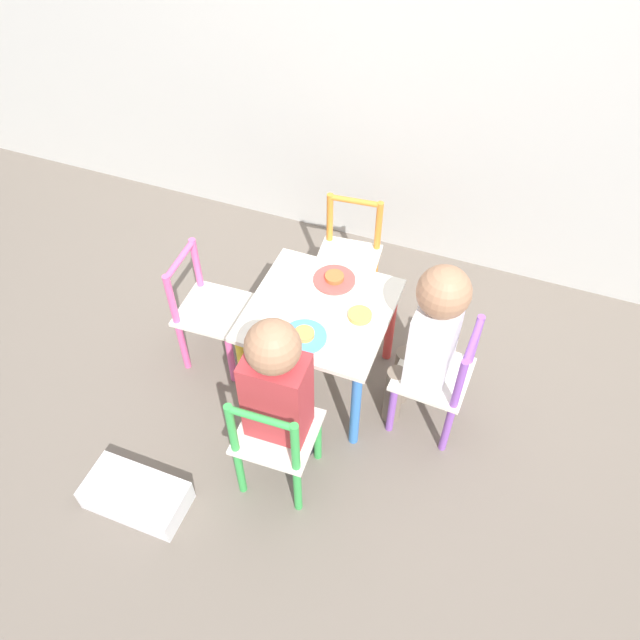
# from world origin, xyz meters

# --- Properties ---
(ground_plane) EXTENTS (6.00, 6.00, 0.00)m
(ground_plane) POSITION_xyz_m (0.00, 0.00, 0.00)
(ground_plane) COLOR #6B6056
(kids_table) EXTENTS (0.51, 0.51, 0.44)m
(kids_table) POSITION_xyz_m (0.00, 0.00, 0.36)
(kids_table) COLOR silver
(kids_table) RESTS_ON ground_plane
(chair_purple) EXTENTS (0.27, 0.27, 0.52)m
(chair_purple) POSITION_xyz_m (0.47, -0.02, 0.26)
(chair_purple) COLOR silver
(chair_purple) RESTS_ON ground_plane
(chair_green) EXTENTS (0.27, 0.27, 0.52)m
(chair_green) POSITION_xyz_m (0.02, -0.47, 0.26)
(chair_green) COLOR silver
(chair_green) RESTS_ON ground_plane
(chair_orange) EXTENTS (0.28, 0.28, 0.52)m
(chair_orange) POSITION_xyz_m (-0.05, 0.47, 0.26)
(chair_orange) COLOR silver
(chair_orange) RESTS_ON ground_plane
(chair_pink) EXTENTS (0.27, 0.27, 0.52)m
(chair_pink) POSITION_xyz_m (-0.47, -0.02, 0.26)
(chair_pink) COLOR silver
(chair_pink) RESTS_ON ground_plane
(child_right) EXTENTS (0.23, 0.21, 0.78)m
(child_right) POSITION_xyz_m (0.41, -0.02, 0.48)
(child_right) COLOR #7A6B5B
(child_right) RESTS_ON ground_plane
(child_front) EXTENTS (0.21, 0.22, 0.78)m
(child_front) POSITION_xyz_m (0.02, -0.41, 0.47)
(child_front) COLOR #38383D
(child_front) RESTS_ON ground_plane
(plate_right) EXTENTS (0.19, 0.19, 0.03)m
(plate_right) POSITION_xyz_m (0.15, 0.00, 0.44)
(plate_right) COLOR white
(plate_right) RESTS_ON kids_table
(plate_front) EXTENTS (0.16, 0.16, 0.03)m
(plate_front) POSITION_xyz_m (-0.00, -0.15, 0.44)
(plate_front) COLOR #4C9EE0
(plate_front) RESTS_ON kids_table
(plate_back) EXTENTS (0.16, 0.16, 0.03)m
(plate_back) POSITION_xyz_m (0.00, 0.15, 0.44)
(plate_back) COLOR #E54C47
(plate_back) RESTS_ON kids_table
(storage_bin) EXTENTS (0.36, 0.18, 0.10)m
(storage_bin) POSITION_xyz_m (-0.41, -0.73, 0.05)
(storage_bin) COLOR silver
(storage_bin) RESTS_ON ground_plane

